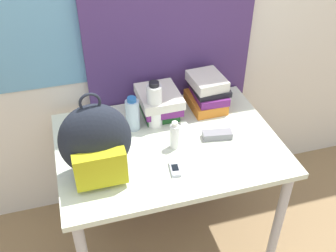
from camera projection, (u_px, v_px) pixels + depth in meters
wall_back at (141, 12)px, 2.06m from camera, size 6.00×0.06×2.50m
curtain_blue at (170, 13)px, 2.05m from camera, size 0.94×0.04×2.50m
desk at (168, 156)px, 2.04m from camera, size 1.11×0.81×0.75m
backpack at (96, 143)px, 1.70m from camera, size 0.32×0.23×0.42m
book_stack_left at (159, 102)px, 2.13m from camera, size 0.22×0.27×0.14m
book_stack_center at (207, 92)px, 2.19m from camera, size 0.20×0.25×0.19m
water_bottle at (133, 114)px, 2.02m from camera, size 0.07×0.07×0.19m
sports_bottle at (154, 105)px, 2.02m from camera, size 0.08×0.08×0.26m
sunscreen_bottle at (175, 136)px, 1.91m from camera, size 0.05×0.05×0.15m
cell_phone at (175, 169)px, 1.81m from camera, size 0.06×0.10×0.02m
sunglasses_case at (217, 135)px, 2.00m from camera, size 0.16×0.08×0.04m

